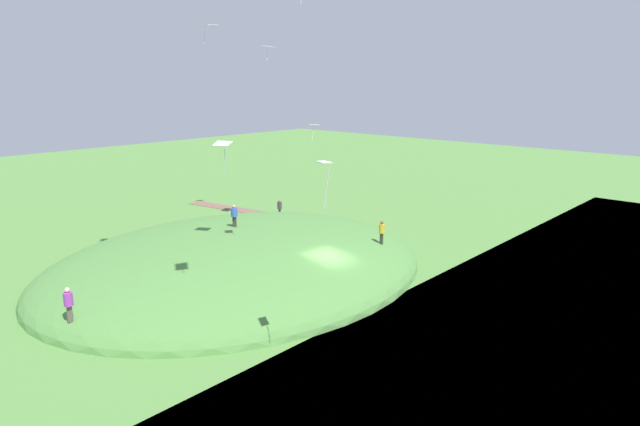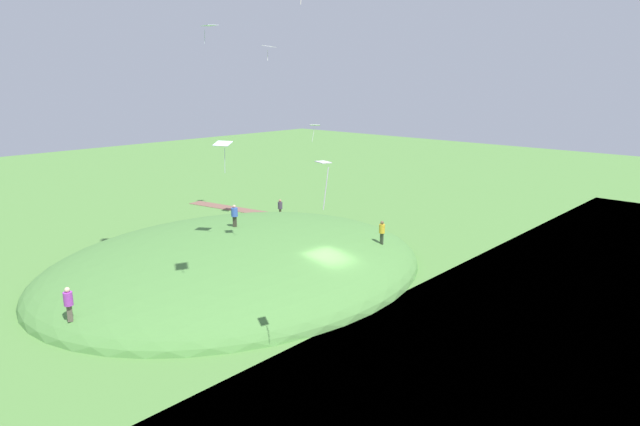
{
  "view_description": "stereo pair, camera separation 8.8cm",
  "coord_description": "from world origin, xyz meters",
  "px_view_note": "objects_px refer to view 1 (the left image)",
  "views": [
    {
      "loc": [
        -21.74,
        25.0,
        12.85
      ],
      "look_at": [
        0.12,
        0.85,
        4.9
      ],
      "focal_mm": 31.13,
      "sensor_mm": 36.0,
      "label": 1
    },
    {
      "loc": [
        -21.81,
        24.94,
        12.85
      ],
      "look_at": [
        0.12,
        0.85,
        4.9
      ],
      "focal_mm": 31.13,
      "sensor_mm": 36.0,
      "label": 2
    }
  ],
  "objects_px": {
    "kite_2": "(314,126)",
    "kite_3": "(223,145)",
    "kite_0": "(325,168)",
    "person_with_child": "(234,213)",
    "person_watching_kites": "(382,230)",
    "kite_8": "(269,47)",
    "person_walking_path": "(68,300)",
    "kite_5": "(208,26)",
    "person_on_hilltop": "(280,206)"
  },
  "relations": [
    {
      "from": "kite_5",
      "to": "kite_8",
      "type": "relative_size",
      "value": 0.92
    },
    {
      "from": "kite_3",
      "to": "kite_5",
      "type": "xyz_separation_m",
      "value": [
        4.19,
        -2.48,
        7.52
      ]
    },
    {
      "from": "person_on_hilltop",
      "to": "kite_0",
      "type": "height_order",
      "value": "kite_0"
    },
    {
      "from": "person_with_child",
      "to": "person_watching_kites",
      "type": "xyz_separation_m",
      "value": [
        -8.52,
        -6.15,
        -0.88
      ]
    },
    {
      "from": "kite_5",
      "to": "person_on_hilltop",
      "type": "bearing_deg",
      "value": -65.86
    },
    {
      "from": "person_walking_path",
      "to": "kite_0",
      "type": "height_order",
      "value": "kite_0"
    },
    {
      "from": "kite_0",
      "to": "kite_8",
      "type": "distance_m",
      "value": 26.04
    },
    {
      "from": "kite_0",
      "to": "person_watching_kites",
      "type": "bearing_deg",
      "value": -62.43
    },
    {
      "from": "person_walking_path",
      "to": "kite_3",
      "type": "bearing_deg",
      "value": -144.26
    },
    {
      "from": "person_walking_path",
      "to": "person_on_hilltop",
      "type": "distance_m",
      "value": 26.71
    },
    {
      "from": "kite_5",
      "to": "person_with_child",
      "type": "bearing_deg",
      "value": -174.34
    },
    {
      "from": "person_on_hilltop",
      "to": "kite_3",
      "type": "bearing_deg",
      "value": -38.48
    },
    {
      "from": "person_walking_path",
      "to": "kite_3",
      "type": "xyz_separation_m",
      "value": [
        1.34,
        -11.03,
        6.68
      ]
    },
    {
      "from": "kite_2",
      "to": "kite_5",
      "type": "relative_size",
      "value": 1.1
    },
    {
      "from": "person_watching_kites",
      "to": "kite_2",
      "type": "relative_size",
      "value": 1.21
    },
    {
      "from": "kite_5",
      "to": "person_walking_path",
      "type": "bearing_deg",
      "value": 112.26
    },
    {
      "from": "kite_8",
      "to": "kite_5",
      "type": "bearing_deg",
      "value": 105.68
    },
    {
      "from": "kite_2",
      "to": "kite_0",
      "type": "bearing_deg",
      "value": 133.69
    },
    {
      "from": "person_on_hilltop",
      "to": "kite_2",
      "type": "height_order",
      "value": "kite_2"
    },
    {
      "from": "kite_3",
      "to": "kite_5",
      "type": "bearing_deg",
      "value": -30.62
    },
    {
      "from": "person_watching_kites",
      "to": "kite_8",
      "type": "bearing_deg",
      "value": -7.35
    },
    {
      "from": "kite_5",
      "to": "kite_8",
      "type": "distance_m",
      "value": 7.78
    },
    {
      "from": "kite_2",
      "to": "kite_3",
      "type": "relative_size",
      "value": 0.68
    },
    {
      "from": "person_watching_kites",
      "to": "kite_5",
      "type": "bearing_deg",
      "value": 29.32
    },
    {
      "from": "person_with_child",
      "to": "kite_5",
      "type": "relative_size",
      "value": 1.28
    },
    {
      "from": "person_with_child",
      "to": "person_watching_kites",
      "type": "height_order",
      "value": "person_with_child"
    },
    {
      "from": "person_walking_path",
      "to": "kite_0",
      "type": "distance_m",
      "value": 15.32
    },
    {
      "from": "person_on_hilltop",
      "to": "kite_8",
      "type": "distance_m",
      "value": 14.94
    },
    {
      "from": "person_with_child",
      "to": "kite_8",
      "type": "relative_size",
      "value": 1.19
    },
    {
      "from": "person_with_child",
      "to": "kite_3",
      "type": "bearing_deg",
      "value": 104.73
    },
    {
      "from": "person_watching_kites",
      "to": "person_walking_path",
      "type": "bearing_deg",
      "value": 74.25
    },
    {
      "from": "kite_3",
      "to": "kite_8",
      "type": "height_order",
      "value": "kite_8"
    },
    {
      "from": "kite_3",
      "to": "kite_5",
      "type": "distance_m",
      "value": 8.96
    },
    {
      "from": "person_on_hilltop",
      "to": "person_watching_kites",
      "type": "bearing_deg",
      "value": 0.26
    },
    {
      "from": "kite_0",
      "to": "person_on_hilltop",
      "type": "bearing_deg",
      "value": -40.16
    },
    {
      "from": "person_walking_path",
      "to": "person_watching_kites",
      "type": "bearing_deg",
      "value": -164.67
    },
    {
      "from": "kite_2",
      "to": "kite_3",
      "type": "height_order",
      "value": "kite_2"
    },
    {
      "from": "person_on_hilltop",
      "to": "person_watching_kites",
      "type": "relative_size",
      "value": 1.03
    },
    {
      "from": "person_on_hilltop",
      "to": "kite_5",
      "type": "bearing_deg",
      "value": -48.39
    },
    {
      "from": "person_on_hilltop",
      "to": "kite_8",
      "type": "height_order",
      "value": "kite_8"
    },
    {
      "from": "person_with_child",
      "to": "kite_5",
      "type": "bearing_deg",
      "value": -21.93
    },
    {
      "from": "person_on_hilltop",
      "to": "person_watching_kites",
      "type": "height_order",
      "value": "person_watching_kites"
    },
    {
      "from": "person_on_hilltop",
      "to": "kite_8",
      "type": "relative_size",
      "value": 1.27
    },
    {
      "from": "person_walking_path",
      "to": "person_watching_kites",
      "type": "height_order",
      "value": "person_watching_kites"
    },
    {
      "from": "person_on_hilltop",
      "to": "kite_3",
      "type": "height_order",
      "value": "kite_3"
    },
    {
      "from": "kite_5",
      "to": "kite_0",
      "type": "bearing_deg",
      "value": 155.3
    },
    {
      "from": "person_with_child",
      "to": "kite_8",
      "type": "xyz_separation_m",
      "value": [
        3.86,
        -7.25,
        11.83
      ]
    },
    {
      "from": "kite_3",
      "to": "kite_8",
      "type": "distance_m",
      "value": 13.42
    },
    {
      "from": "person_walking_path",
      "to": "kite_8",
      "type": "relative_size",
      "value": 1.35
    },
    {
      "from": "kite_2",
      "to": "kite_8",
      "type": "xyz_separation_m",
      "value": [
        4.09,
        0.97,
        6.15
      ]
    }
  ]
}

